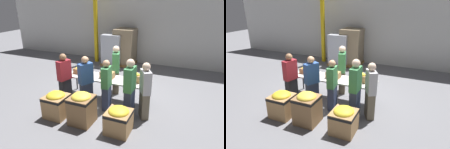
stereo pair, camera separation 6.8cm
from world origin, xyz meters
TOP-DOWN VIEW (x-y plane):
  - ground_plane at (0.00, 0.00)m, footprint 30.00×30.00m
  - wall_back at (0.00, 4.32)m, footprint 16.00×0.08m
  - sorting_table at (0.00, 0.00)m, footprint 2.77×0.70m
  - banana_box_0 at (-0.95, 0.06)m, footprint 0.50×0.35m
  - banana_box_1 at (0.01, 0.01)m, footprint 0.42×0.30m
  - banana_box_2 at (0.85, 0.07)m, footprint 0.44×0.31m
  - volunteer_0 at (-0.41, -0.61)m, footprint 0.39×0.47m
  - volunteer_1 at (0.97, -0.67)m, footprint 0.23×0.45m
  - volunteer_2 at (-1.16, -0.61)m, footprint 0.31×0.46m
  - volunteer_3 at (1.37, -0.57)m, footprint 0.39×0.48m
  - volunteer_4 at (0.07, 0.60)m, footprint 0.35×0.49m
  - volunteer_5 at (0.24, -0.57)m, footprint 0.25×0.43m
  - donation_bin_0 at (-0.87, -1.46)m, footprint 0.60×0.60m
  - donation_bin_1 at (-0.06, -1.46)m, footprint 0.59×0.59m
  - donation_bin_2 at (0.96, -1.46)m, footprint 0.60×0.60m
  - support_pillar at (-2.23, 3.66)m, footprint 0.16×0.16m
  - pallet_stack_0 at (-1.22, 3.49)m, footprint 1.01×1.01m
  - pallet_stack_1 at (-0.70, 3.71)m, footprint 1.02×1.02m

SIDE VIEW (x-z plane):
  - ground_plane at x=0.00m, z-range 0.00..0.00m
  - donation_bin_2 at x=0.96m, z-range 0.02..0.70m
  - donation_bin_0 at x=-0.87m, z-range 0.02..0.76m
  - donation_bin_1 at x=-0.06m, z-range 0.03..0.89m
  - sorting_table at x=0.00m, z-range 0.32..1.08m
  - pallet_stack_0 at x=-1.22m, z-range -0.01..1.51m
  - volunteer_5 at x=0.24m, z-range 0.00..1.52m
  - volunteer_2 at x=-1.16m, z-range 0.00..1.57m
  - volunteer_0 at x=-0.41m, z-range 0.00..1.57m
  - volunteer_3 at x=1.37m, z-range 0.00..1.59m
  - volunteer_4 at x=0.07m, z-range -0.01..1.66m
  - volunteer_1 at x=0.97m, z-range -0.01..1.66m
  - banana_box_0 at x=-0.95m, z-range 0.74..0.97m
  - pallet_stack_1 at x=-0.70m, z-range -0.01..1.75m
  - banana_box_1 at x=0.01m, z-range 0.74..1.01m
  - banana_box_2 at x=0.85m, z-range 0.75..1.04m
  - wall_back at x=0.00m, z-range 0.00..4.00m
  - support_pillar at x=-2.23m, z-range 0.00..4.00m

